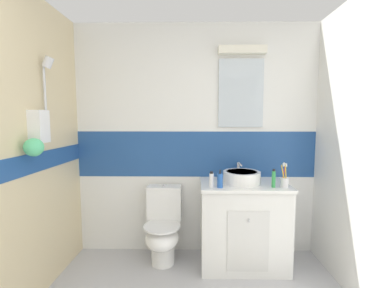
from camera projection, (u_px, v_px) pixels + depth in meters
The scene contains 8 objects.
wall_back_tiled at pixel (196, 139), 2.86m from camera, with size 3.20×0.20×2.50m.
vanity_cabinet at pixel (243, 224), 2.61m from camera, with size 0.86×0.57×0.85m.
sink_basin at pixel (242, 177), 2.55m from camera, with size 0.37×0.41×0.18m.
toilet at pixel (163, 228), 2.66m from camera, with size 0.37×0.50×0.79m.
toothbrush_cup at pixel (285, 181), 2.39m from camera, with size 0.07×0.07×0.23m.
soap_dispenser at pixel (220, 181), 2.38m from camera, with size 0.05×0.05×0.17m.
toothpaste_tube_upright at pixel (274, 179), 2.39m from camera, with size 0.04×0.04×0.17m.
deodorant_spray_can at pixel (211, 180), 2.40m from camera, with size 0.04×0.04×0.15m.
Camera 1 is at (0.01, -0.40, 1.48)m, focal length 24.03 mm.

